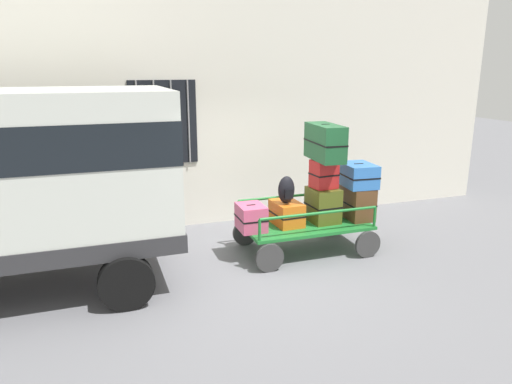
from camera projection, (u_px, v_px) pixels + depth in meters
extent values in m
plane|color=slate|center=(264.00, 266.00, 7.30)|extent=(40.00, 40.00, 0.00)
cube|color=silver|center=(220.00, 93.00, 8.90)|extent=(12.00, 0.30, 5.00)
cube|color=black|center=(164.00, 123.00, 8.52)|extent=(1.20, 0.04, 1.50)
cylinder|color=gray|center=(138.00, 124.00, 8.34)|extent=(0.03, 0.03, 1.50)
cylinder|color=gray|center=(155.00, 123.00, 8.43)|extent=(0.03, 0.03, 1.50)
cylinder|color=gray|center=(172.00, 123.00, 8.53)|extent=(0.03, 0.03, 1.50)
cylinder|color=gray|center=(189.00, 122.00, 8.62)|extent=(0.03, 0.03, 1.50)
cube|color=silver|center=(3.00, 171.00, 6.09)|extent=(4.28, 2.04, 2.04)
cube|color=#2D2D30|center=(13.00, 237.00, 6.32)|extent=(4.32, 2.08, 0.24)
cylinder|color=black|center=(126.00, 283.00, 5.94)|extent=(0.70, 0.22, 0.70)
cube|color=#1E722D|center=(305.00, 224.00, 7.78)|extent=(2.04, 1.13, 0.05)
cylinder|color=#383838|center=(368.00, 244.00, 7.57)|extent=(0.44, 0.06, 0.44)
cylinder|color=#383838|center=(333.00, 222.00, 8.64)|extent=(0.44, 0.06, 0.44)
cylinder|color=#383838|center=(269.00, 258.00, 7.03)|extent=(0.44, 0.06, 0.44)
cylinder|color=#383838|center=(245.00, 233.00, 8.10)|extent=(0.44, 0.06, 0.44)
cylinder|color=#1E722D|center=(375.00, 217.00, 7.56)|extent=(0.04, 0.04, 0.32)
cylinder|color=#1E722D|center=(342.00, 200.00, 8.52)|extent=(0.04, 0.04, 0.32)
cylinder|color=#1E722D|center=(260.00, 230.00, 6.94)|extent=(0.04, 0.04, 0.32)
cylinder|color=#1E722D|center=(238.00, 210.00, 7.90)|extent=(0.04, 0.04, 0.32)
cylinder|color=#1E722D|center=(320.00, 213.00, 7.21)|extent=(1.96, 0.04, 0.04)
cylinder|color=#1E722D|center=(292.00, 196.00, 8.17)|extent=(1.96, 0.04, 0.04)
cube|color=#CC4C72|center=(251.00, 217.00, 7.40)|extent=(0.40, 0.52, 0.40)
cube|color=black|center=(251.00, 217.00, 7.40)|extent=(0.41, 0.53, 0.02)
cube|color=black|center=(251.00, 205.00, 7.35)|extent=(0.14, 0.03, 0.02)
cube|color=orange|center=(287.00, 213.00, 7.65)|extent=(0.43, 0.60, 0.38)
cube|color=black|center=(287.00, 213.00, 7.65)|extent=(0.44, 0.61, 0.02)
cube|color=black|center=(287.00, 202.00, 7.61)|extent=(0.14, 0.04, 0.02)
cube|color=#4C5119|center=(323.00, 205.00, 7.78)|extent=(0.46, 0.53, 0.57)
cube|color=black|center=(323.00, 205.00, 7.78)|extent=(0.47, 0.54, 0.02)
cube|color=black|center=(324.00, 188.00, 7.71)|extent=(0.15, 0.04, 0.02)
cube|color=#B21E1E|center=(324.00, 174.00, 7.66)|extent=(0.40, 0.37, 0.45)
cube|color=black|center=(324.00, 174.00, 7.66)|extent=(0.41, 0.38, 0.02)
cube|color=black|center=(324.00, 161.00, 7.60)|extent=(0.13, 0.04, 0.02)
cube|color=#194C28|center=(325.00, 142.00, 7.53)|extent=(0.43, 0.93, 0.57)
cube|color=black|center=(325.00, 142.00, 7.53)|extent=(0.44, 0.94, 0.02)
cube|color=black|center=(326.00, 125.00, 7.45)|extent=(0.13, 0.04, 0.02)
cube|color=brown|center=(356.00, 202.00, 7.98)|extent=(0.41, 0.68, 0.55)
cube|color=black|center=(356.00, 202.00, 7.98)|extent=(0.42, 0.69, 0.02)
cube|color=black|center=(357.00, 187.00, 7.91)|extent=(0.14, 0.03, 0.02)
cube|color=#3372C6|center=(358.00, 175.00, 7.85)|extent=(0.53, 0.68, 0.38)
cube|color=black|center=(358.00, 175.00, 7.85)|extent=(0.54, 0.69, 0.02)
cube|color=black|center=(359.00, 164.00, 7.80)|extent=(0.16, 0.04, 0.02)
ellipsoid|color=black|center=(286.00, 190.00, 7.46)|extent=(0.27, 0.19, 0.44)
cube|color=black|center=(289.00, 194.00, 7.39)|extent=(0.14, 0.06, 0.15)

